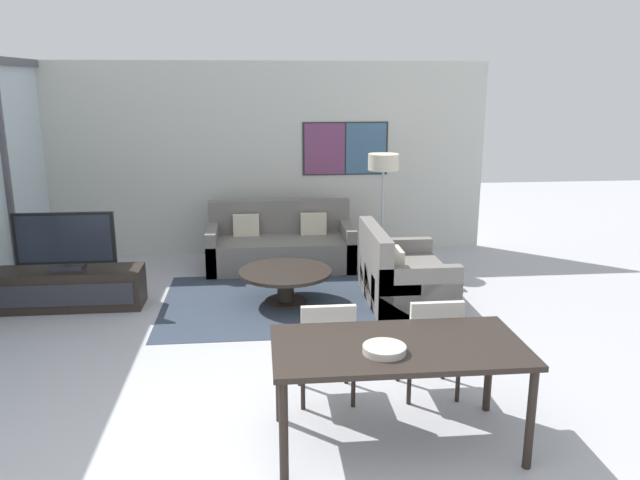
{
  "coord_description": "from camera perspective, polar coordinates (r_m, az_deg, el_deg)",
  "views": [
    {
      "loc": [
        0.07,
        -3.24,
        2.52
      ],
      "look_at": [
        0.67,
        2.87,
        0.95
      ],
      "focal_mm": 35.0,
      "sensor_mm": 36.0,
      "label": 1
    }
  ],
  "objects": [
    {
      "name": "area_rug",
      "position": [
        7.35,
        -3.15,
        -5.69
      ],
      "size": [
        2.86,
        2.18,
        0.01
      ],
      "color": "#333D4C",
      "rests_on": "ground_plane"
    },
    {
      "name": "dining_chair_left",
      "position": [
        5.03,
        0.61,
        -9.59
      ],
      "size": [
        0.46,
        0.46,
        0.86
      ],
      "color": "beige",
      "rests_on": "ground_plane"
    },
    {
      "name": "coffee_table",
      "position": [
        7.26,
        -3.18,
        -3.52
      ],
      "size": [
        1.08,
        1.08,
        0.39
      ],
      "color": "black",
      "rests_on": "ground_plane"
    },
    {
      "name": "dining_table",
      "position": [
        4.42,
        7.16,
        -10.31
      ],
      "size": [
        1.75,
        0.88,
        0.76
      ],
      "color": "black",
      "rests_on": "ground_plane"
    },
    {
      "name": "sofa_side",
      "position": [
        7.37,
        7.25,
        -3.47
      ],
      "size": [
        0.92,
        1.36,
        0.88
      ],
      "rotation": [
        0.0,
        0.0,
        1.57
      ],
      "color": "slate",
      "rests_on": "ground_plane"
    },
    {
      "name": "wall_back",
      "position": [
        9.27,
        -5.86,
        7.35
      ],
      "size": [
        6.91,
        0.09,
        2.8
      ],
      "color": "silver",
      "rests_on": "ground_plane"
    },
    {
      "name": "tv_console",
      "position": [
        7.66,
        -21.89,
        -4.14
      ],
      "size": [
        1.63,
        0.48,
        0.46
      ],
      "color": "black",
      "rests_on": "ground_plane"
    },
    {
      "name": "fruit_bowl",
      "position": [
        4.23,
        5.91,
        -9.86
      ],
      "size": [
        0.29,
        0.29,
        0.05
      ],
      "color": "#B7B2A8",
      "rests_on": "dining_table"
    },
    {
      "name": "floor_lamp",
      "position": [
        8.56,
        5.81,
        6.53
      ],
      "size": [
        0.42,
        0.42,
        1.57
      ],
      "color": "#2D2D33",
      "rests_on": "ground_plane"
    },
    {
      "name": "television",
      "position": [
        7.52,
        -22.28,
        -0.13
      ],
      "size": [
        1.1,
        0.2,
        0.66
      ],
      "color": "#2D2D33",
      "rests_on": "tv_console"
    },
    {
      "name": "sofa_main",
      "position": [
        8.71,
        -3.62,
        -0.58
      ],
      "size": [
        1.99,
        0.92,
        0.88
      ],
      "color": "slate",
      "rests_on": "ground_plane"
    },
    {
      "name": "dining_chair_centre",
      "position": [
        5.18,
        10.13,
        -9.07
      ],
      "size": [
        0.46,
        0.46,
        0.86
      ],
      "color": "beige",
      "rests_on": "ground_plane"
    }
  ]
}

